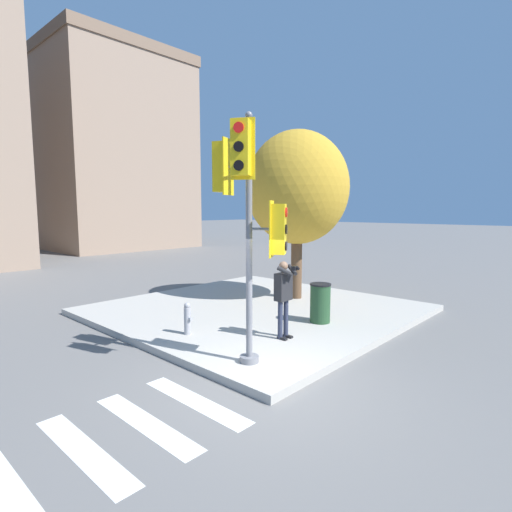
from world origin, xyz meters
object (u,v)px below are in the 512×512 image
at_px(trash_bin, 320,303).
at_px(street_tree, 297,188).
at_px(fire_hydrant, 188,318).
at_px(traffic_signal_pole, 248,203).
at_px(person_photographer, 284,292).

bearing_deg(trash_bin, street_tree, 49.35).
bearing_deg(street_tree, fire_hydrant, -174.45).
bearing_deg(traffic_signal_pole, fire_hydrant, 81.19).
height_order(traffic_signal_pole, trash_bin, traffic_signal_pole).
bearing_deg(person_photographer, traffic_signal_pole, -164.06).
bearing_deg(fire_hydrant, traffic_signal_pole, -98.81).
distance_m(traffic_signal_pole, street_tree, 5.82).
distance_m(person_photographer, trash_bin, 1.72).
relative_size(street_tree, fire_hydrant, 7.14).
bearing_deg(trash_bin, traffic_signal_pole, -169.90).
bearing_deg(street_tree, traffic_signal_pole, -151.86).
height_order(traffic_signal_pole, person_photographer, traffic_signal_pole).
bearing_deg(trash_bin, fire_hydrant, 149.86).
bearing_deg(street_tree, trash_bin, -130.65).
bearing_deg(trash_bin, person_photographer, -175.98).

